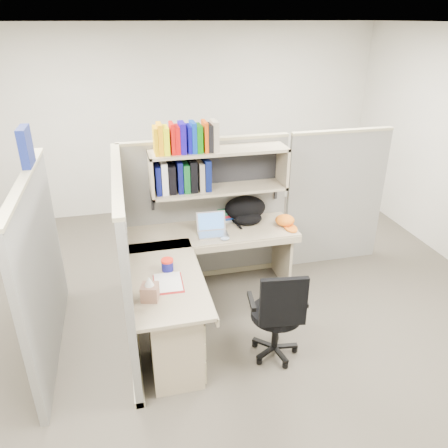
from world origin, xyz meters
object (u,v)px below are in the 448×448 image
object	(u,v)px
laptop	(213,225)
desk	(188,307)
backpack	(247,210)
snack_canister	(167,265)
task_chair	(277,328)

from	to	relation	value
laptop	desk	bearing A→B (deg)	-114.17
laptop	backpack	distance (m)	0.48
desk	backpack	xyz separation A→B (m)	(0.82, 1.00, 0.42)
desk	snack_canister	bearing A→B (deg)	128.01
backpack	desk	bearing A→B (deg)	-121.94
backpack	task_chair	distance (m)	1.43
task_chair	desk	bearing A→B (deg)	155.88
desk	snack_canister	size ratio (longest dim) A/B	15.92
laptop	backpack	xyz separation A→B (m)	(0.43, 0.23, 0.03)
desk	laptop	distance (m)	0.95
desk	task_chair	world-z (taller)	task_chair
backpack	snack_canister	bearing A→B (deg)	-132.30
desk	laptop	bearing A→B (deg)	63.16
laptop	backpack	size ratio (longest dim) A/B	0.66
desk	task_chair	bearing A→B (deg)	-24.12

